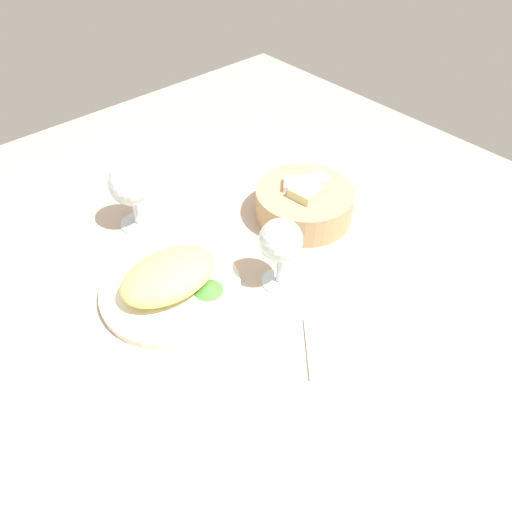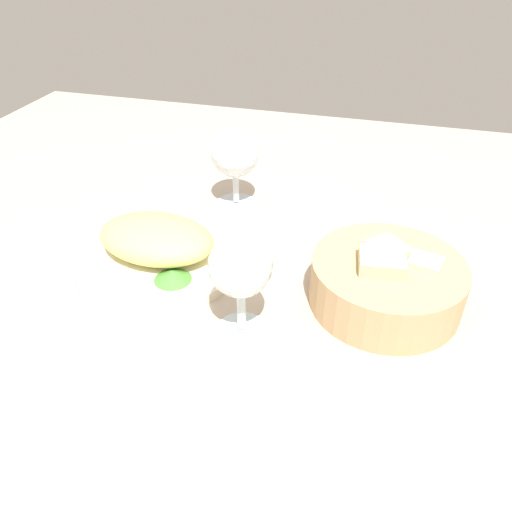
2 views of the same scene
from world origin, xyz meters
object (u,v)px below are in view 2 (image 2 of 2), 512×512
Objects in this scene: plate at (159,259)px; wine_glass_far at (235,156)px; folded_napkin at (158,425)px; bread_basket at (387,282)px; wine_glass_near at (240,270)px.

plate is 1.77× the size of wine_glass_far.
plate is 2.11× the size of folded_napkin.
wine_glass_far reaches higher than bread_basket.
folded_napkin is (11.28, -25.04, -0.30)cm from plate.
bread_basket reaches higher than plate.
wine_glass_near is at bearing 27.16° from folded_napkin.
wine_glass_far reaches higher than folded_napkin.
folded_napkin is (5.98, -44.07, -8.26)cm from wine_glass_far.
bread_basket is at bearing 31.53° from wine_glass_near.
plate is 30.83cm from bread_basket.
plate is at bearing 65.46° from folded_napkin.
bread_basket is at bearing -0.73° from plate.
plate is 19.82cm from wine_glass_near.
plate is 21.29cm from wine_glass_far.
bread_basket is at bearing -37.37° from wine_glass_far.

